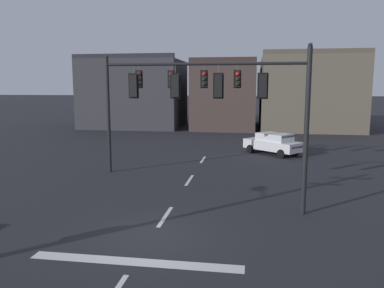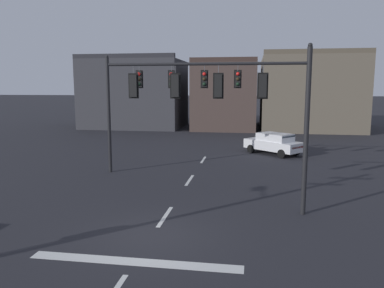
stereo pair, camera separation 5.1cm
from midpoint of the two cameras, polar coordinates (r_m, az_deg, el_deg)
ground_plane at (r=13.63m, az=-6.04°, el=-13.49°), size 400.00×400.00×0.00m
stop_bar_paint at (r=11.87m, az=-8.61°, el=-17.00°), size 6.40×0.50×0.01m
lane_centreline at (r=15.44m, az=-4.12°, el=-10.74°), size 0.16×26.40×0.01m
signal_mast_near_side at (r=15.35m, az=6.34°, el=6.86°), size 8.08×0.44×6.75m
signal_mast_far_side at (r=22.30m, az=-5.03°, el=8.15°), size 8.75×0.68×6.90m
car_lot_nearside at (r=29.56m, az=11.98°, el=0.14°), size 4.50×4.25×1.61m
building_row at (r=48.27m, az=5.77°, el=7.41°), size 33.00×13.15×9.01m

